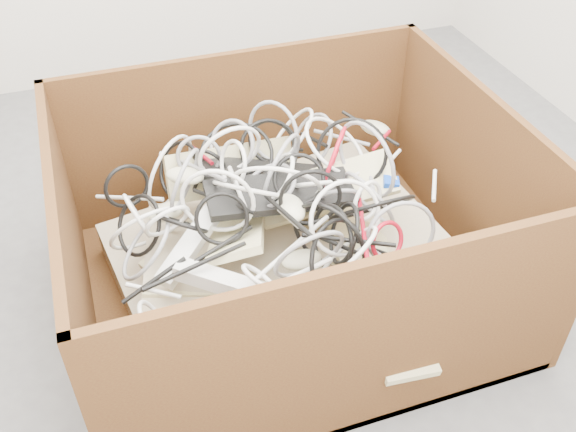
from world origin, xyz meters
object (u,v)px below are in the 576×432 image
object	(u,v)px
power_strip_left	(192,243)
vga_plug	(391,182)
cardboard_box	(285,260)
power_strip_right	(226,283)

from	to	relation	value
power_strip_left	vga_plug	distance (m)	0.61
cardboard_box	vga_plug	xyz separation A→B (m)	(0.33, -0.01, 0.22)
power_strip_right	vga_plug	size ratio (longest dim) A/B	5.93
cardboard_box	power_strip_right	size ratio (longest dim) A/B	4.64
vga_plug	power_strip_left	bearing A→B (deg)	-156.26
vga_plug	power_strip_right	bearing A→B (deg)	-139.22
power_strip_right	vga_plug	world-z (taller)	power_strip_right
cardboard_box	vga_plug	bearing A→B (deg)	-1.48
power_strip_right	vga_plug	distance (m)	0.60
vga_plug	cardboard_box	bearing A→B (deg)	-162.08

